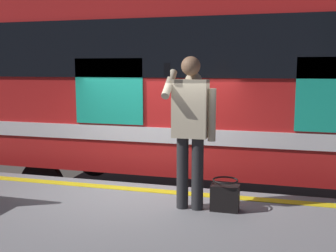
{
  "coord_description": "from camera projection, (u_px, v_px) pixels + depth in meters",
  "views": [
    {
      "loc": [
        -1.78,
        5.35,
        2.67
      ],
      "look_at": [
        -0.41,
        0.3,
        1.91
      ],
      "focal_mm": 43.13,
      "sensor_mm": 36.0,
      "label": 1
    }
  ],
  "objects": [
    {
      "name": "handbag",
      "position": [
        225.0,
        196.0,
        4.71
      ],
      "size": [
        0.33,
        0.3,
        0.38
      ],
      "color": "black",
      "rests_on": "platform"
    },
    {
      "name": "track_rail_near",
      "position": [
        169.0,
        215.0,
        7.15
      ],
      "size": [
        20.12,
        0.08,
        0.16
      ],
      "primitive_type": "cube",
      "color": "slate",
      "rests_on": "ground"
    },
    {
      "name": "ground_plane",
      "position": [
        146.0,
        250.0,
        5.96
      ],
      "size": [
        23.94,
        23.94,
        0.0
      ],
      "primitive_type": "plane",
      "color": "#4C4742"
    },
    {
      "name": "train_carriage",
      "position": [
        227.0,
        75.0,
        7.24
      ],
      "size": [
        9.77,
        2.73,
        4.02
      ],
      "color": "red",
      "rests_on": "ground"
    },
    {
      "name": "passenger",
      "position": [
        191.0,
        120.0,
        4.66
      ],
      "size": [
        0.57,
        0.55,
        1.79
      ],
      "color": "#262628",
      "rests_on": "platform"
    },
    {
      "name": "safety_line",
      "position": [
        139.0,
        189.0,
        5.52
      ],
      "size": [
        15.17,
        0.16,
        0.01
      ],
      "primitive_type": "cube",
      "color": "yellow",
      "rests_on": "platform"
    },
    {
      "name": "track_rail_far",
      "position": [
        186.0,
        191.0,
        8.52
      ],
      "size": [
        20.12,
        0.08,
        0.16
      ],
      "primitive_type": "cube",
      "color": "slate",
      "rests_on": "ground"
    }
  ]
}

